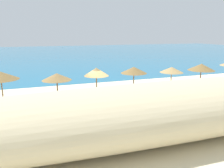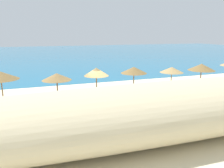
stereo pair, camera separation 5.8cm
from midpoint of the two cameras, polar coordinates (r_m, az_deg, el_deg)
name	(u,v)px [view 2 (the right image)]	position (r m, az deg, el deg)	size (l,w,h in m)	color
ground_plane	(105,102)	(18.69, -1.62, -4.61)	(160.00, 160.00, 0.00)	beige
sea_water	(53,54)	(63.38, -14.51, 7.28)	(160.00, 76.91, 0.01)	#1E6B93
dune_ridge	(199,106)	(13.90, 21.15, -5.17)	(49.31, 5.09, 3.01)	beige
beach_umbrella_2	(1,76)	(18.47, -26.05, 1.90)	(2.57, 2.57, 2.82)	brown
beach_umbrella_3	(57,77)	(18.51, -13.60, 1.77)	(2.34, 2.34, 2.45)	brown
beach_umbrella_4	(96,72)	(19.06, -3.86, 3.05)	(2.09, 2.09, 2.73)	brown
beach_umbrella_5	(134,70)	(20.52, 5.59, 3.49)	(2.35, 2.35, 2.59)	brown
beach_umbrella_6	(172,70)	(22.13, 14.81, 3.46)	(2.19, 2.19, 2.43)	brown
beach_umbrella_7	(202,67)	(24.50, 21.59, 3.96)	(2.64, 2.64, 2.55)	brown
lounge_chair_0	(211,88)	(23.76, 23.73, -0.88)	(1.37, 0.88, 0.99)	red
lounge_chair_1	(171,89)	(21.81, 14.62, -1.10)	(1.47, 1.15, 1.20)	yellow
cooler_box	(217,90)	(24.03, 24.86, -1.39)	(0.56, 0.38, 0.40)	white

